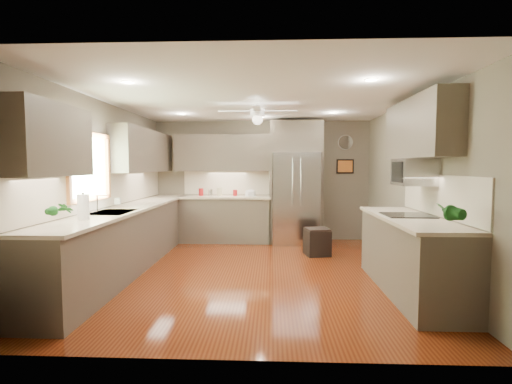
# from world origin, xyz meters

# --- Properties ---
(floor) EXTENTS (5.00, 5.00, 0.00)m
(floor) POSITION_xyz_m (0.00, 0.00, 0.00)
(floor) COLOR #4E1A0A
(floor) RESTS_ON ground
(ceiling) EXTENTS (5.00, 5.00, 0.00)m
(ceiling) POSITION_xyz_m (0.00, 0.00, 2.50)
(ceiling) COLOR white
(ceiling) RESTS_ON ground
(wall_back) EXTENTS (4.50, 0.00, 4.50)m
(wall_back) POSITION_xyz_m (0.00, 2.50, 1.25)
(wall_back) COLOR #68604F
(wall_back) RESTS_ON ground
(wall_front) EXTENTS (4.50, 0.00, 4.50)m
(wall_front) POSITION_xyz_m (0.00, -2.50, 1.25)
(wall_front) COLOR #68604F
(wall_front) RESTS_ON ground
(wall_left) EXTENTS (0.00, 5.00, 5.00)m
(wall_left) POSITION_xyz_m (-2.25, 0.00, 1.25)
(wall_left) COLOR #68604F
(wall_left) RESTS_ON ground
(wall_right) EXTENTS (0.00, 5.00, 5.00)m
(wall_right) POSITION_xyz_m (2.25, 0.00, 1.25)
(wall_right) COLOR #68604F
(wall_right) RESTS_ON ground
(canister_a) EXTENTS (0.11, 0.11, 0.15)m
(canister_a) POSITION_xyz_m (-1.25, 2.23, 1.02)
(canister_a) COLOR maroon
(canister_a) RESTS_ON back_run
(canister_b) EXTENTS (0.11, 0.11, 0.14)m
(canister_b) POSITION_xyz_m (-1.04, 2.19, 1.01)
(canister_b) COLOR silver
(canister_b) RESTS_ON back_run
(canister_c) EXTENTS (0.14, 0.14, 0.18)m
(canister_c) POSITION_xyz_m (-0.86, 2.19, 1.03)
(canister_c) COLOR #BAB18B
(canister_c) RESTS_ON back_run
(canister_d) EXTENTS (0.11, 0.11, 0.13)m
(canister_d) POSITION_xyz_m (-0.54, 2.25, 1.00)
(canister_d) COLOR maroon
(canister_d) RESTS_ON back_run
(soap_bottle) EXTENTS (0.11, 0.11, 0.19)m
(soap_bottle) POSITION_xyz_m (-2.08, 0.06, 1.03)
(soap_bottle) COLOR white
(soap_bottle) RESTS_ON left_run
(potted_plant_left) EXTENTS (0.19, 0.15, 0.33)m
(potted_plant_left) POSITION_xyz_m (-1.97, -1.65, 1.11)
(potted_plant_left) COLOR #175119
(potted_plant_left) RESTS_ON left_run
(potted_plant_right) EXTENTS (0.23, 0.21, 0.35)m
(potted_plant_right) POSITION_xyz_m (1.91, -1.77, 1.12)
(potted_plant_right) COLOR #175119
(potted_plant_right) RESTS_ON right_run
(bowl) EXTENTS (0.27, 0.27, 0.05)m
(bowl) POSITION_xyz_m (-0.22, 2.17, 0.97)
(bowl) COLOR #BAB18B
(bowl) RESTS_ON back_run
(left_run) EXTENTS (0.65, 4.70, 1.45)m
(left_run) POSITION_xyz_m (-1.95, 0.15, 0.48)
(left_run) COLOR #4D4338
(left_run) RESTS_ON ground
(back_run) EXTENTS (1.85, 0.65, 1.45)m
(back_run) POSITION_xyz_m (-0.72, 2.20, 0.48)
(back_run) COLOR #4D4338
(back_run) RESTS_ON ground
(uppers) EXTENTS (4.50, 4.70, 0.95)m
(uppers) POSITION_xyz_m (-0.74, 0.71, 1.87)
(uppers) COLOR #4D4338
(uppers) RESTS_ON wall_left
(window) EXTENTS (0.05, 1.12, 0.92)m
(window) POSITION_xyz_m (-2.22, -0.50, 1.55)
(window) COLOR #BFF2B2
(window) RESTS_ON wall_left
(sink) EXTENTS (0.50, 0.70, 0.32)m
(sink) POSITION_xyz_m (-1.93, -0.50, 0.91)
(sink) COLOR silver
(sink) RESTS_ON left_run
(refrigerator) EXTENTS (1.06, 0.75, 2.45)m
(refrigerator) POSITION_xyz_m (0.70, 2.16, 1.19)
(refrigerator) COLOR silver
(refrigerator) RESTS_ON ground
(right_run) EXTENTS (0.70, 2.20, 1.45)m
(right_run) POSITION_xyz_m (1.93, -0.80, 0.48)
(right_run) COLOR #4D4338
(right_run) RESTS_ON ground
(microwave) EXTENTS (0.43, 0.55, 0.34)m
(microwave) POSITION_xyz_m (2.03, -0.55, 1.48)
(microwave) COLOR silver
(microwave) RESTS_ON wall_right
(ceiling_fan) EXTENTS (1.18, 1.18, 0.32)m
(ceiling_fan) POSITION_xyz_m (-0.00, 0.30, 2.33)
(ceiling_fan) COLOR white
(ceiling_fan) RESTS_ON ceiling
(recessed_lights) EXTENTS (2.84, 3.14, 0.01)m
(recessed_lights) POSITION_xyz_m (-0.04, 0.40, 2.49)
(recessed_lights) COLOR white
(recessed_lights) RESTS_ON ceiling
(wall_clock) EXTENTS (0.30, 0.03, 0.30)m
(wall_clock) POSITION_xyz_m (1.75, 2.48, 2.05)
(wall_clock) COLOR white
(wall_clock) RESTS_ON wall_back
(framed_print) EXTENTS (0.36, 0.03, 0.30)m
(framed_print) POSITION_xyz_m (1.75, 2.48, 1.55)
(framed_print) COLOR black
(framed_print) RESTS_ON wall_back
(stool) EXTENTS (0.47, 0.47, 0.47)m
(stool) POSITION_xyz_m (1.01, 1.07, 0.24)
(stool) COLOR black
(stool) RESTS_ON ground
(paper_towel) EXTENTS (0.13, 0.13, 0.33)m
(paper_towel) POSITION_xyz_m (-1.95, -1.21, 1.08)
(paper_towel) COLOR white
(paper_towel) RESTS_ON left_run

